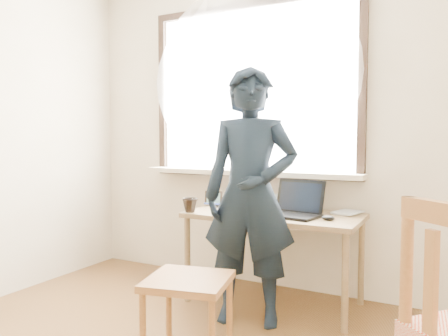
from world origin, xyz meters
The scene contains 12 objects.
room_shell centered at (-0.02, 0.20, 1.64)m, with size 3.52×4.02×2.61m.
desk centered at (0.13, 1.63, 0.60)m, with size 1.24×0.62×0.66m.
laptop centered at (0.30, 1.60, 0.72)m, with size 0.41×0.35×0.25m.
mug_white centered at (0.06, 1.85, 0.72)m, with size 0.14×0.14×0.11m, color white.
mug_dark centered at (-0.43, 1.38, 0.72)m, with size 0.11×0.11×0.10m, color black.
mouse centered at (0.56, 1.53, 0.68)m, with size 0.09×0.06×0.03m, color black.
desk_clutter centered at (-0.14, 1.82, 0.69)m, with size 0.79×0.50×0.04m.
book_a centered at (-0.19, 1.88, 0.68)m, with size 0.18×0.24×0.02m, color white.
book_b centered at (0.54, 1.88, 0.67)m, with size 0.16×0.22×0.02m, color white.
picture_frame centered at (-0.42, 1.73, 0.72)m, with size 0.14×0.06×0.11m.
work_chair centered at (0.01, 0.66, 0.38)m, with size 0.52×0.50×0.45m.
person centered at (0.12, 1.26, 0.83)m, with size 0.61×0.40×1.67m, color black.
Camera 1 is at (1.28, -1.32, 1.20)m, focal length 35.00 mm.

